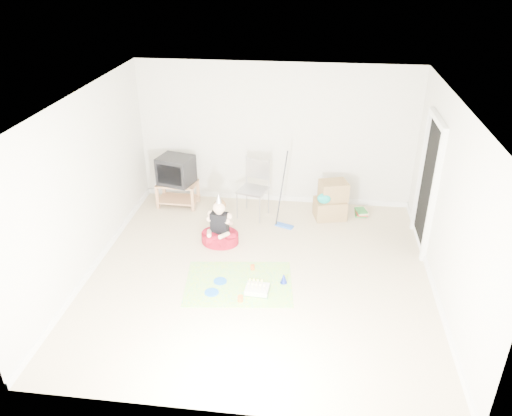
# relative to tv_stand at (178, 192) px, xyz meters

# --- Properties ---
(ground) EXTENTS (5.00, 5.00, 0.00)m
(ground) POSITION_rel_tv_stand_xyz_m (1.77, -2.06, -0.27)
(ground) COLOR beige
(ground) RESTS_ON ground
(doorway_recess) EXTENTS (0.02, 0.90, 2.05)m
(doorway_recess) POSITION_rel_tv_stand_xyz_m (4.25, -0.86, 0.75)
(doorway_recess) COLOR black
(doorway_recess) RESTS_ON ground
(tv_stand) EXTENTS (0.74, 0.47, 0.45)m
(tv_stand) POSITION_rel_tv_stand_xyz_m (0.00, 0.00, 0.00)
(tv_stand) COLOR #AC764D
(tv_stand) RESTS_ON ground
(crt_tv) EXTENTS (0.70, 0.62, 0.51)m
(crt_tv) POSITION_rel_tv_stand_xyz_m (-0.00, 0.00, 0.44)
(crt_tv) COLOR black
(crt_tv) RESTS_ON tv_stand
(folding_chair) EXTENTS (0.58, 0.57, 1.05)m
(folding_chair) POSITION_rel_tv_stand_xyz_m (1.44, -0.25, 0.24)
(folding_chair) COLOR #9C9BA1
(folding_chair) RESTS_ON ground
(cardboard_boxes) EXTENTS (0.63, 0.55, 0.68)m
(cardboard_boxes) POSITION_rel_tv_stand_xyz_m (2.82, -0.13, 0.06)
(cardboard_boxes) COLOR olive
(cardboard_boxes) RESTS_ON ground
(floor_mop) EXTENTS (0.33, 0.40, 1.27)m
(floor_mop) POSITION_rel_tv_stand_xyz_m (2.03, -0.58, -0.01)
(floor_mop) COLOR blue
(floor_mop) RESTS_ON ground
(book_pile) EXTENTS (0.23, 0.27, 0.11)m
(book_pile) POSITION_rel_tv_stand_xyz_m (3.39, 0.03, -0.22)
(book_pile) COLOR #256F2C
(book_pile) RESTS_ON ground
(seated_woman) EXTENTS (0.70, 0.70, 0.88)m
(seated_woman) POSITION_rel_tv_stand_xyz_m (1.03, -1.23, -0.08)
(seated_woman) COLOR maroon
(seated_woman) RESTS_ON ground
(party_mat) EXTENTS (1.64, 1.27, 0.01)m
(party_mat) POSITION_rel_tv_stand_xyz_m (1.50, -2.32, -0.27)
(party_mat) COLOR #E5307C
(party_mat) RESTS_ON ground
(birthday_cake) EXTENTS (0.34, 0.28, 0.15)m
(birthday_cake) POSITION_rel_tv_stand_xyz_m (1.79, -2.49, -0.23)
(birthday_cake) COLOR silver
(birthday_cake) RESTS_ON party_mat
(blue_plate_near) EXTENTS (0.23, 0.23, 0.01)m
(blue_plate_near) POSITION_rel_tv_stand_xyz_m (1.23, -2.31, -0.26)
(blue_plate_near) COLOR blue
(blue_plate_near) RESTS_ON party_mat
(blue_plate_far) EXTENTS (0.20, 0.20, 0.01)m
(blue_plate_far) POSITION_rel_tv_stand_xyz_m (1.16, -2.58, -0.26)
(blue_plate_far) COLOR blue
(blue_plate_far) RESTS_ON party_mat
(orange_cup_near) EXTENTS (0.08, 0.08, 0.07)m
(orange_cup_near) POSITION_rel_tv_stand_xyz_m (1.65, -1.94, -0.23)
(orange_cup_near) COLOR orange
(orange_cup_near) RESTS_ON party_mat
(orange_cup_far) EXTENTS (0.09, 0.09, 0.08)m
(orange_cup_far) POSITION_rel_tv_stand_xyz_m (1.59, -2.72, -0.22)
(orange_cup_far) COLOR orange
(orange_cup_far) RESTS_ON party_mat
(blue_party_hat) EXTENTS (0.12, 0.12, 0.15)m
(blue_party_hat) POSITION_rel_tv_stand_xyz_m (2.14, -2.22, -0.19)
(blue_party_hat) COLOR #192BAF
(blue_party_hat) RESTS_ON party_mat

